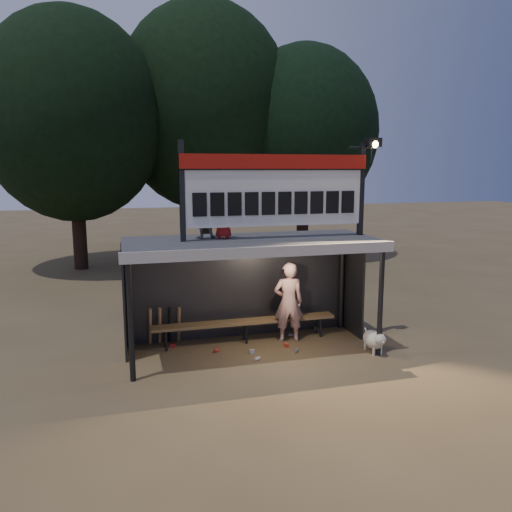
{
  "coord_description": "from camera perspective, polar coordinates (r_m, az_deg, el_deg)",
  "views": [
    {
      "loc": [
        -2.48,
        -9.47,
        3.68
      ],
      "look_at": [
        0.2,
        0.4,
        1.9
      ],
      "focal_mm": 35.0,
      "sensor_mm": 36.0,
      "label": 1
    }
  ],
  "objects": [
    {
      "name": "ground",
      "position": [
        10.45,
        -0.49,
        -10.73
      ],
      "size": [
        80.0,
        80.0,
        0.0
      ],
      "primitive_type": "plane",
      "color": "brown",
      "rests_on": "ground"
    },
    {
      "name": "dugout_shelter",
      "position": [
        10.19,
        -0.86,
        -0.5
      ],
      "size": [
        5.1,
        2.08,
        2.32
      ],
      "color": "#3A3A3D",
      "rests_on": "ground"
    },
    {
      "name": "litter",
      "position": [
        10.63,
        0.68,
        -10.16
      ],
      "size": [
        3.43,
        1.54,
        0.08
      ],
      "color": "red",
      "rests_on": "ground"
    },
    {
      "name": "child_a",
      "position": [
        10.01,
        -6.12,
        4.91
      ],
      "size": [
        0.51,
        0.4,
        1.0
      ],
      "primitive_type": "imported",
      "rotation": [
        0.0,
        0.0,
        3.09
      ],
      "color": "slate",
      "rests_on": "dugout_shelter"
    },
    {
      "name": "bench",
      "position": [
        10.82,
        -1.24,
        -7.59
      ],
      "size": [
        4.0,
        0.35,
        0.48
      ],
      "color": "brown",
      "rests_on": "ground"
    },
    {
      "name": "tree_mid",
      "position": [
        21.4,
        -5.97,
        16.5
      ],
      "size": [
        7.22,
        7.22,
        10.36
      ],
      "color": "black",
      "rests_on": "ground"
    },
    {
      "name": "scoreboard_assembly",
      "position": [
        9.94,
        2.63,
        7.82
      ],
      "size": [
        4.1,
        0.27,
        1.99
      ],
      "color": "black",
      "rests_on": "dugout_shelter"
    },
    {
      "name": "player",
      "position": [
        10.75,
        3.74,
        -5.29
      ],
      "size": [
        0.68,
        0.5,
        1.74
      ],
      "primitive_type": "imported",
      "rotation": [
        0.0,
        0.0,
        3.01
      ],
      "color": "white",
      "rests_on": "ground"
    },
    {
      "name": "bats",
      "position": [
        10.82,
        -10.4,
        -7.78
      ],
      "size": [
        0.67,
        0.35,
        0.84
      ],
      "color": "#A0784B",
      "rests_on": "ground"
    },
    {
      "name": "dog",
      "position": [
        10.51,
        13.37,
        -9.28
      ],
      "size": [
        0.36,
        0.81,
        0.49
      ],
      "color": "beige",
      "rests_on": "ground"
    },
    {
      "name": "tree_left",
      "position": [
        19.61,
        -20.25,
        14.66
      ],
      "size": [
        6.46,
        6.46,
        9.27
      ],
      "color": "black",
      "rests_on": "ground"
    },
    {
      "name": "child_b",
      "position": [
        9.96,
        -3.75,
        4.44
      ],
      "size": [
        0.47,
        0.36,
        0.84
      ],
      "primitive_type": "imported",
      "rotation": [
        0.0,
        0.0,
        2.88
      ],
      "color": "#B11B1B",
      "rests_on": "dugout_shelter"
    },
    {
      "name": "tree_right",
      "position": [
        21.37,
        5.5,
        13.88
      ],
      "size": [
        6.08,
        6.08,
        8.72
      ],
      "color": "black",
      "rests_on": "ground"
    }
  ]
}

